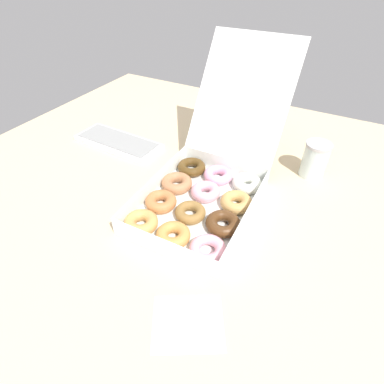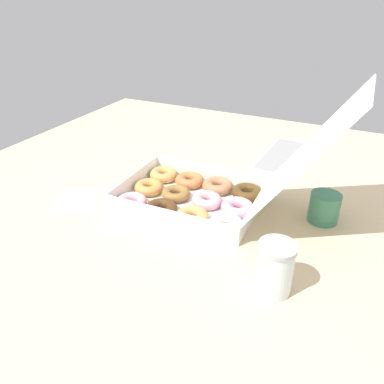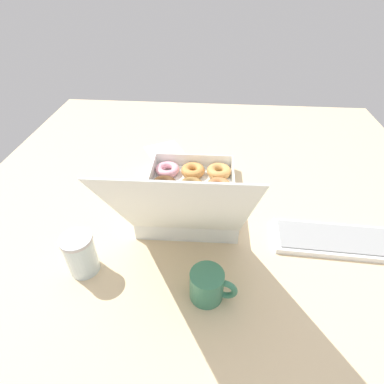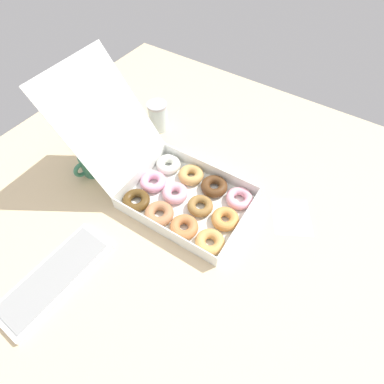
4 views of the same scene
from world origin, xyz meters
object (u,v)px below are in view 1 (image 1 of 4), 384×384
Objects in this scene: coffee_mug at (226,133)px; glass_jar at (315,160)px; donut_box at (203,190)px; keyboard at (118,142)px.

coffee_mug is 0.97× the size of glass_jar.
glass_jar is at bearing -9.31° from coffee_mug.
coffee_mug is (-7.70, 36.11, 0.37)cm from donut_box.
keyboard is 44.27cm from coffee_mug.
donut_box reaches higher than keyboard.
donut_box is 48.28cm from keyboard.
donut_box reaches higher than glass_jar.
coffee_mug reaches higher than keyboard.
glass_jar is (27.61, 30.32, 2.25)cm from donut_box.
donut_box is 5.41× the size of glass_jar.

